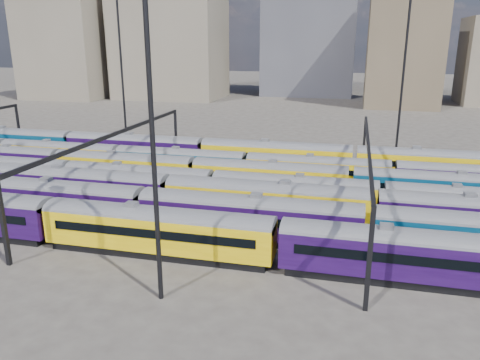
% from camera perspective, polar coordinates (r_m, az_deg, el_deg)
% --- Properties ---
extents(ground, '(500.00, 500.00, 0.00)m').
position_cam_1_polar(ground, '(54.99, 4.30, -3.33)').
color(ground, '#3F3A35').
rests_on(ground, ground).
extents(rake_0, '(152.16, 3.18, 5.36)m').
position_cam_1_polar(rake_0, '(39.76, 20.51, -8.07)').
color(rake_0, black).
rests_on(rake_0, ground).
extents(rake_1, '(153.81, 3.21, 5.42)m').
position_cam_1_polar(rake_1, '(44.95, 1.08, -4.05)').
color(rake_1, black).
rests_on(rake_1, ground).
extents(rake_2, '(131.98, 3.22, 5.43)m').
position_cam_1_polar(rake_2, '(52.45, -8.73, -1.19)').
color(rake_2, black).
rests_on(rake_2, ground).
extents(rake_3, '(96.25, 2.82, 4.74)m').
position_cam_1_polar(rake_3, '(53.91, 6.58, -1.01)').
color(rake_3, black).
rests_on(rake_3, ground).
extents(rake_4, '(99.96, 2.93, 4.93)m').
position_cam_1_polar(rake_4, '(59.16, 3.59, 0.76)').
color(rake_4, black).
rests_on(rake_4, ground).
extents(rake_5, '(135.63, 2.83, 4.76)m').
position_cam_1_polar(rake_5, '(63.31, 9.38, 1.55)').
color(rake_5, black).
rests_on(rake_5, ground).
extents(rake_6, '(134.46, 3.28, 5.53)m').
position_cam_1_polar(rake_6, '(67.92, 13.79, 2.66)').
color(rake_6, black).
rests_on(rake_6, ground).
extents(gantry_1, '(0.35, 40.35, 8.03)m').
position_cam_1_polar(gantry_1, '(59.56, -14.95, 4.50)').
color(gantry_1, black).
rests_on(gantry_1, ground).
extents(gantry_2, '(0.35, 40.35, 8.03)m').
position_cam_1_polar(gantry_2, '(52.45, 15.30, 2.88)').
color(gantry_2, black).
rests_on(gantry_2, ground).
extents(mast_1, '(1.40, 0.50, 25.60)m').
position_cam_1_polar(mast_1, '(82.61, -14.22, 12.82)').
color(mast_1, black).
rests_on(mast_1, ground).
extents(mast_2, '(1.40, 0.50, 25.60)m').
position_cam_1_polar(mast_2, '(32.29, -10.77, 7.90)').
color(mast_2, black).
rests_on(mast_2, ground).
extents(mast_3, '(1.40, 0.50, 25.60)m').
position_cam_1_polar(mast_3, '(75.50, 19.29, 12.10)').
color(mast_3, black).
rests_on(mast_3, ground).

